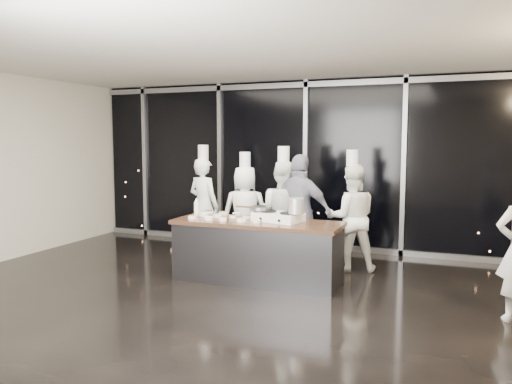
# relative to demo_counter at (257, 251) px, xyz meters

# --- Properties ---
(ground) EXTENTS (9.00, 9.00, 0.00)m
(ground) POSITION_rel_demo_counter_xyz_m (0.00, -0.90, -0.45)
(ground) COLOR black
(ground) RESTS_ON ground
(room_shell) EXTENTS (9.02, 7.02, 3.21)m
(room_shell) POSITION_rel_demo_counter_xyz_m (0.18, -0.90, 1.79)
(room_shell) COLOR beige
(room_shell) RESTS_ON ground
(window_wall) EXTENTS (8.90, 0.11, 3.20)m
(window_wall) POSITION_rel_demo_counter_xyz_m (0.00, 2.53, 1.14)
(window_wall) COLOR black
(window_wall) RESTS_ON ground
(demo_counter) EXTENTS (2.46, 0.86, 0.90)m
(demo_counter) POSITION_rel_demo_counter_xyz_m (0.00, 0.00, 0.00)
(demo_counter) COLOR #323237
(demo_counter) RESTS_ON ground
(stove) EXTENTS (0.76, 0.57, 0.14)m
(stove) POSITION_rel_demo_counter_xyz_m (0.29, 0.09, 0.51)
(stove) COLOR white
(stove) RESTS_ON demo_counter
(frying_pan) EXTENTS (0.58, 0.38, 0.05)m
(frying_pan) POSITION_rel_demo_counter_xyz_m (-0.03, 0.16, 0.61)
(frying_pan) COLOR gray
(frying_pan) RESTS_ON stove
(stock_pot) EXTENTS (0.26, 0.26, 0.22)m
(stock_pot) POSITION_rel_demo_counter_xyz_m (0.59, 0.01, 0.70)
(stock_pot) COLOR silver
(stock_pot) RESTS_ON stove
(prep_bowls) EXTENTS (1.14, 0.69, 0.05)m
(prep_bowls) POSITION_rel_demo_counter_xyz_m (-0.56, 0.07, 0.47)
(prep_bowls) COLOR white
(prep_bowls) RESTS_ON demo_counter
(squeeze_bottle) EXTENTS (0.08, 0.08, 0.27)m
(squeeze_bottle) POSITION_rel_demo_counter_xyz_m (-1.08, 0.16, 0.58)
(squeeze_bottle) COLOR white
(squeeze_bottle) RESTS_ON demo_counter
(chef_far_left) EXTENTS (0.72, 0.57, 1.98)m
(chef_far_left) POSITION_rel_demo_counter_xyz_m (-1.58, 1.35, 0.44)
(chef_far_left) COLOR white
(chef_far_left) RESTS_ON ground
(chef_left) EXTENTS (0.92, 0.73, 1.87)m
(chef_left) POSITION_rel_demo_counter_xyz_m (-0.71, 1.22, 0.38)
(chef_left) COLOR white
(chef_left) RESTS_ON ground
(chef_center) EXTENTS (1.00, 0.87, 1.97)m
(chef_center) POSITION_rel_demo_counter_xyz_m (0.07, 0.99, 0.43)
(chef_center) COLOR white
(chef_center) RESTS_ON ground
(guest) EXTENTS (1.15, 0.66, 1.85)m
(guest) POSITION_rel_demo_counter_xyz_m (0.39, 0.86, 0.47)
(guest) COLOR #141837
(guest) RESTS_ON ground
(chef_right) EXTENTS (0.99, 0.88, 1.92)m
(chef_right) POSITION_rel_demo_counter_xyz_m (1.15, 1.15, 0.40)
(chef_right) COLOR white
(chef_right) RESTS_ON ground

